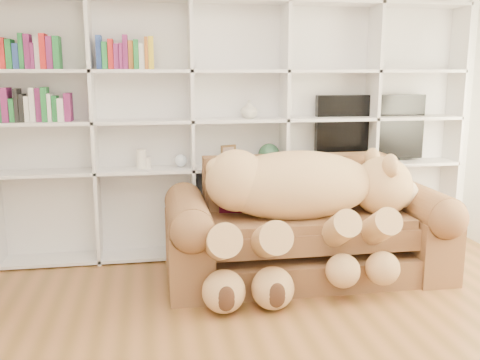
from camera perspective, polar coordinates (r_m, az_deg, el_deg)
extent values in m
cube|color=white|center=(5.23, -0.52, 7.16)|extent=(5.00, 0.02, 2.70)
cube|color=white|center=(5.21, -0.46, 5.48)|extent=(4.40, 0.03, 2.40)
cube|color=white|center=(5.01, -15.29, 4.84)|extent=(0.03, 0.35, 2.40)
cube|color=white|center=(5.00, -5.17, 5.18)|extent=(0.03, 0.35, 2.40)
cube|color=white|center=(5.14, 4.70, 5.36)|extent=(0.03, 0.35, 2.40)
cube|color=white|center=(5.42, 13.79, 5.39)|extent=(0.03, 0.35, 2.40)
cube|color=white|center=(5.83, 21.79, 5.31)|extent=(0.03, 0.35, 2.40)
cube|color=white|center=(5.30, -0.16, -7.37)|extent=(4.40, 0.35, 0.03)
cube|color=white|center=(5.10, -0.16, 1.38)|extent=(4.40, 0.35, 0.03)
cube|color=white|center=(5.04, -0.16, 6.42)|extent=(4.40, 0.35, 0.03)
cube|color=white|center=(5.02, -0.17, 11.55)|extent=(4.40, 0.35, 0.03)
cube|color=white|center=(5.06, -0.17, 18.59)|extent=(4.40, 0.35, 0.03)
cube|color=brown|center=(4.73, 7.04, -8.72)|extent=(2.27, 0.92, 0.24)
cube|color=brown|center=(4.60, 7.23, -4.63)|extent=(1.69, 0.76, 0.32)
cube|color=brown|center=(4.94, 5.87, -0.75)|extent=(1.69, 0.22, 0.59)
cube|color=brown|center=(4.49, -5.53, -7.36)|extent=(0.35, 1.03, 0.59)
cube|color=brown|center=(5.05, 18.28, -5.78)|extent=(0.35, 1.03, 0.59)
cylinder|color=brown|center=(4.41, -5.61, -3.70)|extent=(0.35, 0.97, 0.35)
cylinder|color=brown|center=(4.97, 18.49, -2.50)|extent=(0.35, 0.97, 0.35)
ellipsoid|color=#E0AC70|center=(4.45, 6.05, -0.56)|extent=(1.33, 0.64, 0.58)
sphere|color=#E0AC70|center=(4.33, -0.40, -0.06)|extent=(0.51, 0.51, 0.51)
sphere|color=#E0AC70|center=(4.72, 14.95, -0.64)|extent=(0.51, 0.51, 0.51)
sphere|color=#D1B58A|center=(4.82, 17.03, -1.35)|extent=(0.25, 0.25, 0.25)
sphere|color=#412617|center=(4.86, 18.05, -1.43)|extent=(0.08, 0.08, 0.08)
ellipsoid|color=#E0AC70|center=(4.51, 15.75, 1.46)|extent=(0.12, 0.20, 0.20)
ellipsoid|color=#E0AC70|center=(4.83, 13.96, 2.19)|extent=(0.12, 0.20, 0.20)
sphere|color=#E0AC70|center=(4.29, -2.52, 1.23)|extent=(0.17, 0.17, 0.17)
cylinder|color=#E0AC70|center=(4.28, 10.19, -5.47)|extent=(0.22, 0.61, 0.45)
cylinder|color=#E0AC70|center=(4.40, 14.16, -5.19)|extent=(0.22, 0.61, 0.45)
cylinder|color=#E0AC70|center=(4.08, -2.18, -6.81)|extent=(0.25, 0.71, 0.52)
cylinder|color=#E0AC70|center=(4.14, 2.91, -6.54)|extent=(0.25, 0.71, 0.52)
sphere|color=#E0AC70|center=(4.19, 10.97, -9.55)|extent=(0.26, 0.26, 0.26)
sphere|color=#E0AC70|center=(4.31, 15.04, -9.13)|extent=(0.26, 0.26, 0.26)
sphere|color=#E0AC70|center=(4.01, -1.77, -11.74)|extent=(0.32, 0.32, 0.32)
sphere|color=#E0AC70|center=(4.07, 3.47, -11.38)|extent=(0.32, 0.32, 0.32)
cube|color=maroon|center=(4.64, 0.59, -1.05)|extent=(0.49, 0.31, 0.48)
cube|color=black|center=(5.47, 13.69, 5.50)|extent=(1.11, 0.08, 0.64)
cube|color=black|center=(5.51, 13.54, 2.20)|extent=(0.37, 0.18, 0.04)
cube|color=brown|center=(5.06, -1.25, 2.68)|extent=(0.15, 0.07, 0.19)
sphere|color=#2B5339|center=(5.14, 3.11, 2.77)|extent=(0.21, 0.21, 0.21)
cylinder|color=silver|center=(5.02, -10.46, 2.23)|extent=(0.12, 0.12, 0.18)
cylinder|color=silver|center=(5.02, -9.81, 1.84)|extent=(0.07, 0.07, 0.11)
sphere|color=white|center=(5.03, -6.34, 2.08)|extent=(0.12, 0.12, 0.12)
imported|color=beige|center=(5.05, 0.98, 7.56)|extent=(0.20, 0.20, 0.17)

